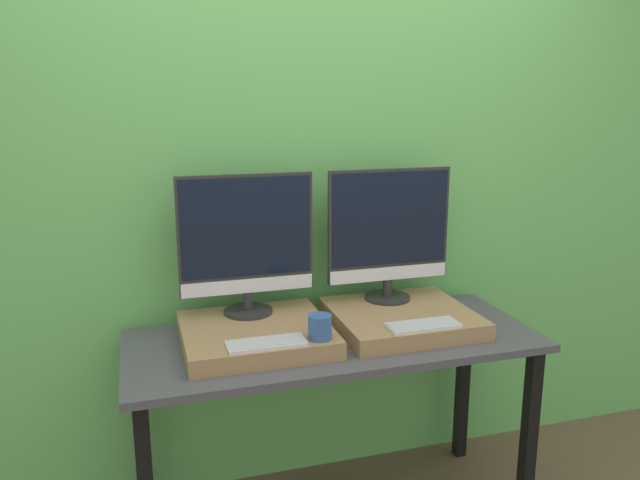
# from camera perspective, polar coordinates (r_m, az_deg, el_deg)

# --- Properties ---
(wall_back) EXTENTS (8.00, 0.04, 2.60)m
(wall_back) POSITION_cam_1_polar(r_m,az_deg,el_deg) (2.65, -1.29, 4.45)
(wall_back) COLOR #66B75B
(wall_back) RESTS_ON ground_plane
(workbench) EXTENTS (1.57, 0.64, 0.79)m
(workbench) POSITION_cam_1_polar(r_m,az_deg,el_deg) (2.46, 1.26, -10.91)
(workbench) COLOR #47474C
(workbench) RESTS_ON ground_plane
(wooden_riser_left) EXTENTS (0.54, 0.51, 0.07)m
(wooden_riser_left) POSITION_cam_1_polar(r_m,az_deg,el_deg) (2.38, -5.89, -8.56)
(wooden_riser_left) COLOR #99754C
(wooden_riser_left) RESTS_ON workbench
(monitor_left) EXTENTS (0.52, 0.19, 0.55)m
(monitor_left) POSITION_cam_1_polar(r_m,az_deg,el_deg) (2.42, -6.74, -0.03)
(monitor_left) COLOR #282828
(monitor_left) RESTS_ON wooden_riser_left
(keyboard_left) EXTENTS (0.27, 0.11, 0.01)m
(keyboard_left) POSITION_cam_1_polar(r_m,az_deg,el_deg) (2.19, -4.92, -9.36)
(keyboard_left) COLOR silver
(keyboard_left) RESTS_ON wooden_riser_left
(mug) EXTENTS (0.08, 0.08, 0.09)m
(mug) POSITION_cam_1_polar(r_m,az_deg,el_deg) (2.22, -0.01, -7.97)
(mug) COLOR #335693
(mug) RESTS_ON wooden_riser_left
(wooden_riser_right) EXTENTS (0.54, 0.51, 0.07)m
(wooden_riser_right) POSITION_cam_1_polar(r_m,az_deg,el_deg) (2.55, 7.45, -7.09)
(wooden_riser_right) COLOR #99754C
(wooden_riser_right) RESTS_ON workbench
(monitor_right) EXTENTS (0.52, 0.19, 0.55)m
(monitor_right) POSITION_cam_1_polar(r_m,az_deg,el_deg) (2.58, 6.33, 0.84)
(monitor_right) COLOR #282828
(monitor_right) RESTS_ON wooden_riser_right
(keyboard_right) EXTENTS (0.27, 0.11, 0.01)m
(keyboard_right) POSITION_cam_1_polar(r_m,az_deg,el_deg) (2.37, 9.40, -7.67)
(keyboard_right) COLOR silver
(keyboard_right) RESTS_ON wooden_riser_right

